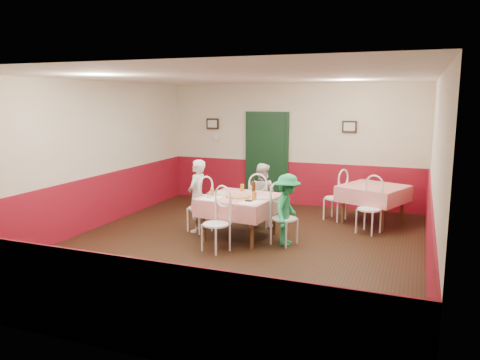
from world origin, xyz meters
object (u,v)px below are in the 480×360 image
(chair_far, at_px, (260,204))
(chair_second_b, at_px, (369,209))
(glass_a, at_px, (212,193))
(glass_c, at_px, (242,188))
(second_table, at_px, (373,205))
(glass_b, at_px, (254,196))
(beer_bottle, at_px, (254,186))
(diner_right, at_px, (287,210))
(chair_second_a, at_px, (335,198))
(chair_near, at_px, (216,224))
(chair_right, at_px, (284,219))
(pizza, at_px, (238,196))
(diner_left, at_px, (197,196))
(diner_far, at_px, (261,195))
(wallet, at_px, (249,201))
(main_table, at_px, (240,217))
(chair_left, at_px, (200,208))

(chair_far, distance_m, chair_second_b, 2.04)
(glass_a, xyz_separation_m, glass_c, (0.33, 0.63, 0.00))
(second_table, xyz_separation_m, glass_b, (-1.76, -2.11, 0.46))
(beer_bottle, distance_m, diner_right, 0.96)
(chair_second_a, bearing_deg, glass_a, -19.48)
(chair_near, bearing_deg, chair_right, 59.74)
(pizza, relative_size, glass_a, 3.37)
(chair_near, xyz_separation_m, diner_left, (-0.80, 0.95, 0.23))
(glass_a, bearing_deg, diner_far, 62.87)
(chair_right, bearing_deg, diner_left, 104.08)
(second_table, bearing_deg, chair_second_b, -90.00)
(chair_right, height_order, wallet, chair_right)
(main_table, relative_size, chair_far, 1.36)
(chair_left, xyz_separation_m, diner_far, (0.95, 0.80, 0.17))
(chair_near, height_order, diner_far, diner_far)
(wallet, bearing_deg, glass_b, 65.44)
(beer_bottle, xyz_separation_m, diner_right, (0.78, -0.49, -0.26))
(second_table, height_order, chair_second_b, chair_second_b)
(chair_right, xyz_separation_m, diner_left, (-1.74, 0.20, 0.23))
(glass_a, distance_m, glass_c, 0.71)
(chair_near, height_order, chair_second_a, same)
(chair_right, bearing_deg, diner_far, 57.45)
(glass_b, bearing_deg, diner_right, 14.12)
(diner_far, bearing_deg, chair_far, 91.23)
(beer_bottle, height_order, diner_far, diner_far)
(chair_second_b, bearing_deg, wallet, -119.36)
(chair_second_b, height_order, glass_a, chair_second_b)
(diner_left, xyz_separation_m, diner_far, (0.99, 0.79, -0.06))
(diner_left, bearing_deg, diner_right, 82.86)
(chair_right, distance_m, beer_bottle, 0.97)
(second_table, relative_size, wallet, 10.18)
(main_table, height_order, chair_second_a, chair_second_a)
(main_table, height_order, diner_left, diner_left)
(glass_a, relative_size, diner_left, 0.09)
(chair_right, distance_m, chair_second_b, 1.76)
(chair_left, bearing_deg, beer_bottle, 128.45)
(pizza, xyz_separation_m, diner_right, (0.90, -0.02, -0.16))
(second_table, relative_size, chair_near, 1.24)
(chair_right, relative_size, glass_b, 6.14)
(chair_left, bearing_deg, chair_second_a, 150.24)
(chair_far, xyz_separation_m, diner_left, (-0.99, -0.74, 0.23))
(main_table, distance_m, glass_c, 0.64)
(main_table, distance_m, chair_right, 0.85)
(diner_left, bearing_deg, chair_second_a, 127.44)
(pizza, bearing_deg, main_table, 85.79)
(second_table, height_order, pizza, pizza)
(pizza, height_order, glass_b, glass_b)
(main_table, bearing_deg, diner_right, -6.41)
(chair_second_a, bearing_deg, diner_left, -29.94)
(chair_near, height_order, beer_bottle, beer_bottle)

